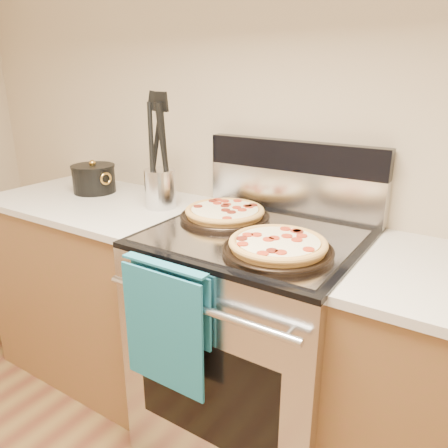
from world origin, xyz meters
The scene contains 15 objects.
wall_back centered at (0.00, 2.00, 1.35)m, with size 4.00×4.00×0.00m, color tan.
range_body centered at (0.00, 1.65, 0.45)m, with size 0.76×0.68×0.90m, color #B7B7BC.
oven_window centered at (0.00, 1.31, 0.45)m, with size 0.56×0.01×0.40m, color black.
cooktop centered at (0.00, 1.65, 0.91)m, with size 0.76×0.68×0.02m, color black.
backsplash_lower centered at (0.00, 1.96, 1.01)m, with size 0.76×0.06×0.18m, color silver.
backsplash_upper centered at (0.00, 1.96, 1.16)m, with size 0.76×0.06×0.12m, color black.
oven_handle centered at (0.00, 1.27, 0.80)m, with size 0.03×0.03×0.70m, color silver.
dish_towel centered at (-0.12, 1.27, 0.70)m, with size 0.32×0.05×0.42m, color #1D6592, non-canonical shape.
foil_sheet centered at (0.00, 1.62, 0.92)m, with size 0.70×0.55×0.01m, color gray.
cabinet_left centered at (-0.88, 1.68, 0.44)m, with size 1.00×0.62×0.88m, color brown.
countertop_left centered at (-0.88, 1.68, 0.90)m, with size 1.02×0.64×0.03m, color #BDB4AA.
pepperoni_pizza_back centered at (-0.18, 1.72, 0.95)m, with size 0.35×0.35×0.05m, color #B98138, non-canonical shape.
pepperoni_pizza_front centered at (0.15, 1.52, 0.95)m, with size 0.35×0.35×0.05m, color #B98138, non-canonical shape.
utensil_crock centered at (-0.54, 1.75, 1.00)m, with size 0.14×0.14×0.17m, color silver.
saucepan centered at (-0.99, 1.77, 0.97)m, with size 0.21×0.21×0.13m, color black.
Camera 1 is at (0.71, 0.33, 1.47)m, focal length 35.00 mm.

